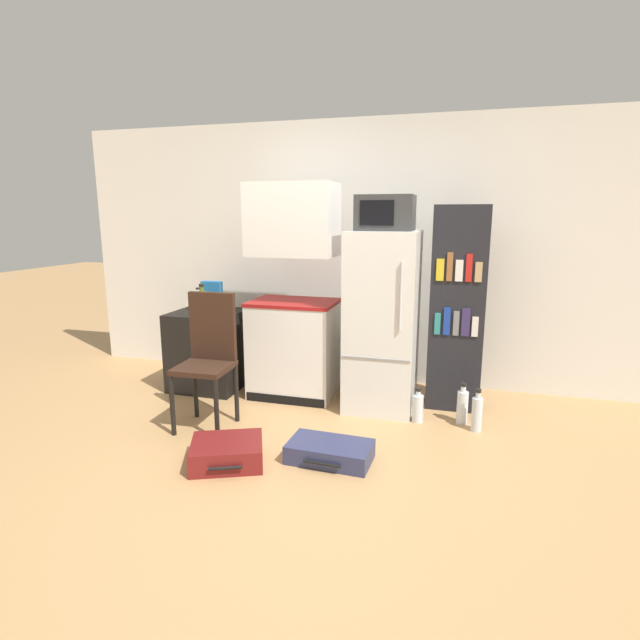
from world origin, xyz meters
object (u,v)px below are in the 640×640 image
kitchen_hutch (294,302)px  chair (209,349)px  refrigerator (383,321)px  water_bottle_back (418,408)px  bottle_olive_oil (202,303)px  cereal_box (212,297)px  water_bottle_front (477,413)px  side_table (209,350)px  suitcase_small_flat (227,452)px  bookshelf (457,309)px  water_bottle_middle (462,406)px  bottle_clear_short (198,298)px  microwave (385,213)px  bottle_amber_beer (194,303)px  bottle_milk_white (208,299)px  suitcase_large_flat (330,452)px

kitchen_hutch → chair: size_ratio=1.82×
refrigerator → chair: size_ratio=1.44×
refrigerator → water_bottle_back: (0.35, -0.28, -0.64)m
bottle_olive_oil → refrigerator: bearing=7.7°
cereal_box → water_bottle_front: bearing=-7.5°
side_table → suitcase_small_flat: side_table is taller
bookshelf → bottle_olive_oil: bearing=-170.1°
bookshelf → water_bottle_middle: bookshelf is taller
bottle_clear_short → water_bottle_front: (2.71, -0.60, -0.68)m
side_table → microwave: size_ratio=1.61×
microwave → bookshelf: (0.61, 0.17, -0.80)m
refrigerator → suitcase_small_flat: (-0.83, -1.34, -0.68)m
side_table → kitchen_hutch: bearing=1.8°
bottle_olive_oil → water_bottle_front: bottle_olive_oil is taller
bottle_clear_short → side_table: bearing=-47.0°
refrigerator → bottle_clear_short: 1.93m
refrigerator → bottle_olive_oil: refrigerator is taller
microwave → water_bottle_front: 1.75m
bottle_amber_beer → water_bottle_back: size_ratio=0.58×
kitchen_hutch → water_bottle_back: size_ratio=6.75×
kitchen_hutch → bottle_milk_white: 0.99m
suitcase_large_flat → water_bottle_middle: (0.87, 0.90, 0.08)m
suitcase_large_flat → suitcase_small_flat: suitcase_small_flat is taller
refrigerator → suitcase_small_flat: refrigerator is taller
kitchen_hutch → chair: (-0.43, -0.82, -0.26)m
bottle_amber_beer → cereal_box: 0.28m
bottle_milk_white → chair: 1.17m
side_table → water_bottle_back: (2.03, -0.31, -0.25)m
suitcase_large_flat → bookshelf: bearing=61.2°
refrigerator → bookshelf: (0.61, 0.17, 0.11)m
bookshelf → suitcase_small_flat: size_ratio=2.93×
refrigerator → water_bottle_back: 0.78m
water_bottle_back → refrigerator: bearing=141.1°
microwave → chair: 1.80m
bottle_amber_beer → suitcase_small_flat: 1.89m
side_table → chair: bearing=-61.2°
bookshelf → water_bottle_back: size_ratio=6.08×
microwave → suitcase_large_flat: size_ratio=0.80×
chair → water_bottle_front: (2.05, 0.43, -0.47)m
water_bottle_front → bookshelf: bearing=111.2°
side_table → microwave: (1.68, -0.03, 1.29)m
side_table → bottle_olive_oil: (0.09, -0.24, 0.50)m
refrigerator → suitcase_small_flat: 1.72m
bottle_amber_beer → suitcase_large_flat: bearing=-35.2°
bottle_amber_beer → cereal_box: bearing=-20.0°
refrigerator → water_bottle_back: bearing=-38.9°
cereal_box → water_bottle_back: 2.11m
water_bottle_middle → microwave: bearing=162.9°
kitchen_hutch → suitcase_large_flat: kitchen_hutch is taller
microwave → water_bottle_front: (0.80, -0.34, -1.52)m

